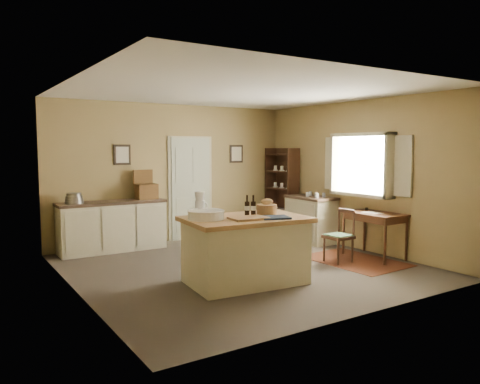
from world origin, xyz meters
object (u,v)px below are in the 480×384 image
object	(u,v)px
work_island	(245,248)
writing_desk	(375,218)
right_cabinet	(311,219)
sideboard	(113,224)
desk_chair	(338,237)
shelving_unit	(283,191)

from	to	relation	value
work_island	writing_desk	size ratio (longest dim) A/B	1.76
writing_desk	right_cabinet	distance (m)	1.61
sideboard	desk_chair	world-z (taller)	sideboard
work_island	desk_chair	xyz separation A→B (m)	(1.90, 0.15, -0.06)
right_cabinet	desk_chair	bearing A→B (deg)	-116.12
sideboard	writing_desk	distance (m)	4.57
sideboard	writing_desk	size ratio (longest dim) A/B	1.94
sideboard	right_cabinet	size ratio (longest dim) A/B	1.86
desk_chair	shelving_unit	size ratio (longest dim) A/B	0.45
work_island	desk_chair	size ratio (longest dim) A/B	2.07
work_island	writing_desk	bearing A→B (deg)	6.74
writing_desk	right_cabinet	bearing A→B (deg)	90.01
sideboard	shelving_unit	size ratio (longest dim) A/B	1.03
work_island	desk_chair	distance (m)	1.91
sideboard	desk_chair	distance (m)	3.96
writing_desk	shelving_unit	size ratio (longest dim) A/B	0.53
work_island	shelving_unit	distance (m)	3.94
writing_desk	work_island	bearing A→B (deg)	-178.65
right_cabinet	shelving_unit	size ratio (longest dim) A/B	0.55
writing_desk	shelving_unit	xyz separation A→B (m)	(0.15, 2.69, 0.25)
right_cabinet	shelving_unit	xyz separation A→B (m)	(0.15, 1.09, 0.46)
work_island	sideboard	bearing A→B (deg)	112.27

